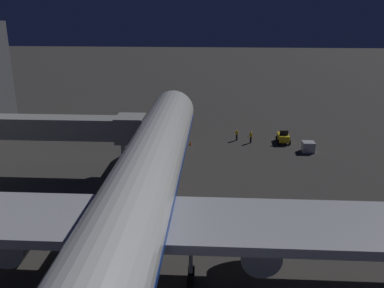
# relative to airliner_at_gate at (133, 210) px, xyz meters

# --- Properties ---
(ground_plane) EXTENTS (320.00, 320.00, 0.00)m
(ground_plane) POSITION_rel_airliner_at_gate_xyz_m (0.00, -9.07, -5.46)
(ground_plane) COLOR #383533
(airliner_at_gate) EXTENTS (54.44, 63.72, 19.73)m
(airliner_at_gate) POSITION_rel_airliner_at_gate_xyz_m (0.00, 0.00, 0.00)
(airliner_at_gate) COLOR silver
(airliner_at_gate) RESTS_ON ground_plane
(jet_bridge) EXTENTS (18.48, 3.40, 7.09)m
(jet_bridge) POSITION_rel_airliner_at_gate_xyz_m (10.16, -19.85, 0.09)
(jet_bridge) COLOR #9E9E99
(jet_bridge) RESTS_ON ground_plane
(pushback_tug) EXTENTS (1.86, 2.76, 1.95)m
(pushback_tug) POSITION_rel_airliner_at_gate_xyz_m (-15.66, -32.80, -4.68)
(pushback_tug) COLOR yellow
(pushback_tug) RESTS_ON ground_plane
(baggage_container_near_belt) EXTENTS (1.63, 1.57, 1.41)m
(baggage_container_near_belt) POSITION_rel_airliner_at_gate_xyz_m (-18.51, -28.95, -4.76)
(baggage_container_near_belt) COLOR #B7BABF
(baggage_container_near_belt) RESTS_ON ground_plane
(ground_crew_near_nose_gear) EXTENTS (0.40, 0.40, 1.74)m
(ground_crew_near_nose_gear) POSITION_rel_airliner_at_gate_xyz_m (-8.92, -33.44, -4.50)
(ground_crew_near_nose_gear) COLOR black
(ground_crew_near_nose_gear) RESTS_ON ground_plane
(ground_crew_by_belt_loader) EXTENTS (0.40, 0.40, 1.79)m
(ground_crew_by_belt_loader) POSITION_rel_airliner_at_gate_xyz_m (-10.91, -32.31, -4.47)
(ground_crew_by_belt_loader) COLOR black
(ground_crew_by_belt_loader) RESTS_ON ground_plane
(traffic_cone_nose_port) EXTENTS (0.36, 0.36, 0.55)m
(traffic_cone_nose_port) POSITION_rel_airliner_at_gate_xyz_m (-2.20, -30.90, -5.19)
(traffic_cone_nose_port) COLOR orange
(traffic_cone_nose_port) RESTS_ON ground_plane
(traffic_cone_nose_starboard) EXTENTS (0.36, 0.36, 0.55)m
(traffic_cone_nose_starboard) POSITION_rel_airliner_at_gate_xyz_m (2.20, -30.90, -5.19)
(traffic_cone_nose_starboard) COLOR orange
(traffic_cone_nose_starboard) RESTS_ON ground_plane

